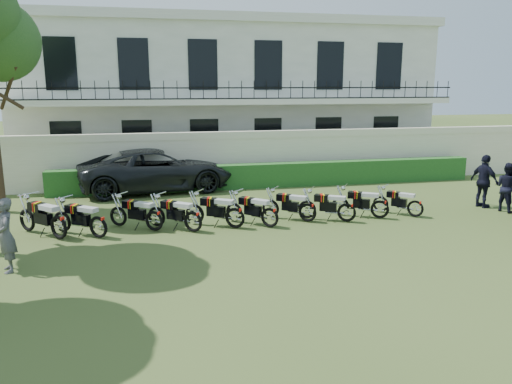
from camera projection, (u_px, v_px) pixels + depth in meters
ground at (298, 239)px, 14.06m from camera, size 100.00×100.00×0.00m
perimeter_wall at (245, 157)px, 21.45m from camera, size 30.00×0.35×2.30m
hedge at (272, 175)px, 21.03m from camera, size 18.00×0.60×1.00m
building at (223, 94)px, 26.60m from camera, size 20.40×9.60×7.40m
motorcycle_0 at (58, 222)px, 13.84m from camera, size 1.59×1.56×1.16m
motorcycle_1 at (98, 222)px, 13.96m from camera, size 1.64×1.26×1.08m
motorcycle_2 at (154, 216)px, 14.63m from camera, size 1.61×1.19×1.04m
motorcycle_3 at (193, 217)px, 14.54m from camera, size 1.57×1.27×1.05m
motorcycle_4 at (235, 213)px, 14.92m from camera, size 1.72×1.13×1.07m
motorcycle_5 at (270, 213)px, 15.02m from camera, size 1.44×1.35×1.03m
motorcycle_6 at (308, 208)px, 15.63m from camera, size 1.54×1.18×1.01m
motorcycle_7 at (347, 208)px, 15.62m from camera, size 1.65×1.03×1.01m
motorcycle_8 at (380, 205)px, 16.02m from camera, size 1.63×1.07×1.02m
motorcycle_9 at (416, 205)px, 16.22m from camera, size 1.26×1.29×0.94m
suv at (157, 170)px, 20.22m from camera, size 6.49×3.67×1.71m
inspector at (6, 235)px, 11.45m from camera, size 0.60×0.74×1.74m
officer_4 at (507, 187)px, 16.92m from camera, size 0.84×0.96×1.68m
officer_5 at (484, 181)px, 17.44m from camera, size 0.71×1.17×1.87m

